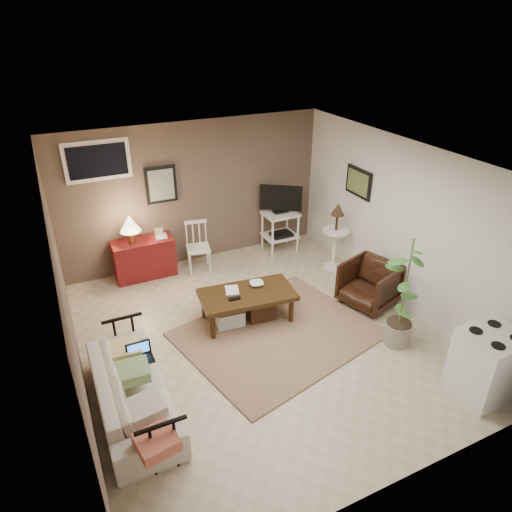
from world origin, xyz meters
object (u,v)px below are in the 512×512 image
red_console (143,255)px  armchair (369,282)px  sofa (131,384)px  tv_stand (281,217)px  spindle_chair (198,248)px  stove (487,364)px  coffee_table (247,304)px  potted_plant (405,289)px  side_table (336,229)px

red_console → armchair: 3.60m
sofa → tv_stand: 4.21m
sofa → tv_stand: size_ratio=1.48×
spindle_chair → stove: (1.96, -4.12, 0.02)m
red_console → stove: 5.14m
coffee_table → potted_plant: potted_plant is taller
armchair → tv_stand: bearing=171.7°
red_console → stove: (2.85, -4.28, 0.03)m
tv_stand → armchair: tv_stand is taller
coffee_table → sofa: size_ratio=0.74×
sofa → armchair: size_ratio=2.50×
sofa → potted_plant: potted_plant is taller
coffee_table → stove: stove is taller
potted_plant → stove: potted_plant is taller
potted_plant → stove: 1.22m
armchair → potted_plant: bearing=-32.2°
spindle_chair → side_table: (2.08, -0.95, 0.34)m
sofa → tv_stand: (3.24, 2.67, 0.30)m
tv_stand → side_table: tv_stand is taller
armchair → stove: bearing=-17.2°
spindle_chair → armchair: bearing=-47.3°
armchair → coffee_table: bearing=-120.1°
red_console → potted_plant: 4.11m
sofa → tv_stand: bearing=-50.4°
tv_stand → side_table: 1.09m
coffee_table → armchair: armchair is taller
stove → armchair: bearing=91.0°
red_console → spindle_chair: 0.90m
coffee_table → armchair: (1.81, -0.38, 0.09)m
spindle_chair → potted_plant: bearing=-60.5°
red_console → tv_stand: bearing=-3.6°
side_table → tv_stand: bearing=118.4°
sofa → red_console: (0.79, 2.83, 0.03)m
sofa → side_table: size_ratio=1.56×
tv_stand → side_table: size_ratio=1.06×
stove → red_console: bearing=123.6°
coffee_table → spindle_chair: 1.71m
coffee_table → spindle_chair: bearing=93.9°
sofa → spindle_chair: 3.15m
side_table → armchair: 1.20m
spindle_chair → armchair: size_ratio=1.13×
armchair → stove: stove is taller
spindle_chair → side_table: side_table is taller
tv_stand → armchair: 2.15m
spindle_chair → tv_stand: (1.56, 0.01, 0.27)m
coffee_table → sofa: bearing=-151.8°
red_console → armchair: size_ratio=1.52×
tv_stand → stove: (0.40, -4.13, -0.24)m
spindle_chair → stove: size_ratio=1.00×
red_console → tv_stand: size_ratio=0.90×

